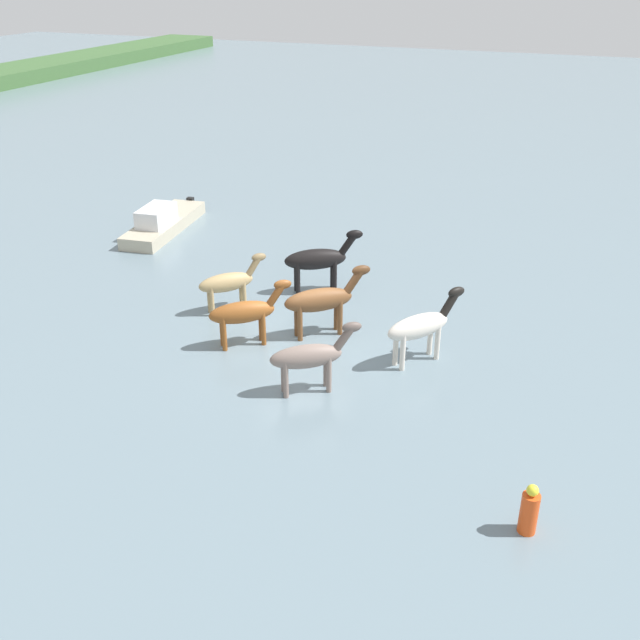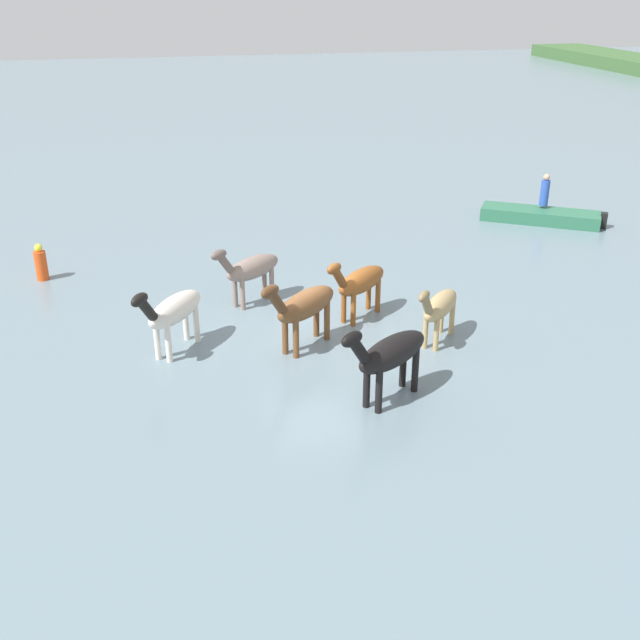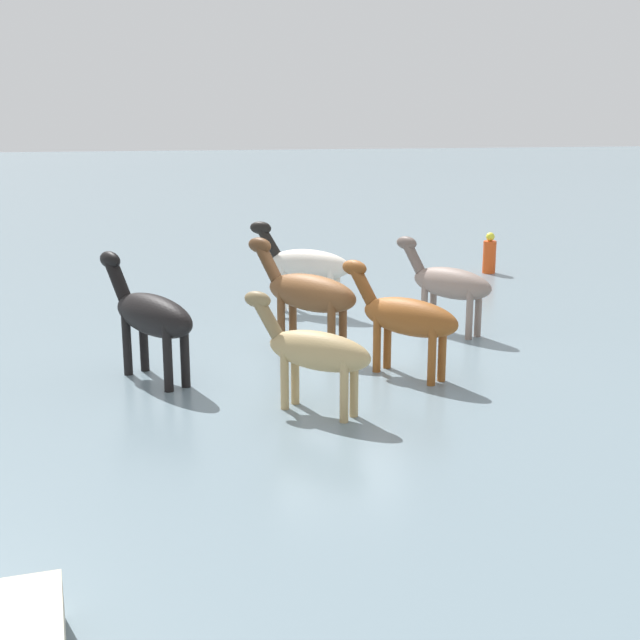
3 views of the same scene
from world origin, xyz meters
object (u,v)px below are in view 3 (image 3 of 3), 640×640
object	(u,v)px
buoy_channel_marker	(489,255)
horse_mid_herd	(406,317)
horse_gray_outer	(151,315)
horse_lead	(448,283)
horse_dark_mare	(308,293)
horse_dun_straggler	(314,351)
horse_chestnut_trailing	(306,265)

from	to	relation	value
buoy_channel_marker	horse_mid_herd	bearing A→B (deg)	60.66
horse_gray_outer	horse_lead	bearing A→B (deg)	-103.70
horse_gray_outer	buoy_channel_marker	size ratio (longest dim) A/B	2.15
horse_dark_mare	horse_dun_straggler	bearing A→B (deg)	132.34
horse_dark_mare	buoy_channel_marker	distance (m)	9.29
horse_gray_outer	horse_lead	size ratio (longest dim) A/B	1.12
horse_chestnut_trailing	horse_dun_straggler	size ratio (longest dim) A/B	1.18
horse_mid_herd	horse_dark_mare	bearing A→B (deg)	-1.09
horse_chestnut_trailing	horse_dark_mare	bearing A→B (deg)	118.87
horse_lead	horse_gray_outer	bearing A→B (deg)	74.36
horse_dark_mare	horse_mid_herd	distance (m)	2.29
horse_gray_outer	horse_dark_mare	world-z (taller)	horse_gray_outer
horse_gray_outer	horse_dun_straggler	distance (m)	3.21
horse_chestnut_trailing	horse_dark_mare	xyz separation A→B (m)	(0.49, 3.12, 0.04)
horse_lead	buoy_channel_marker	bearing A→B (deg)	-63.60
horse_dark_mare	buoy_channel_marker	xyz separation A→B (m)	(-6.27, -6.84, -0.63)
buoy_channel_marker	horse_chestnut_trailing	bearing A→B (deg)	32.73
horse_dun_straggler	buoy_channel_marker	world-z (taller)	horse_dun_straggler
horse_dark_mare	horse_dun_straggler	xyz separation A→B (m)	(0.45, 3.33, -0.16)
horse_chestnut_trailing	horse_gray_outer	size ratio (longest dim) A/B	0.93
horse_dark_mare	horse_mid_herd	size ratio (longest dim) A/B	1.07
horse_gray_outer	buoy_channel_marker	distance (m)	12.25
horse_dun_straggler	horse_mid_herd	size ratio (longest dim) A/B	0.90
horse_dark_mare	horse_lead	world-z (taller)	horse_dark_mare
horse_dark_mare	horse_gray_outer	bearing A→B (deg)	73.54
horse_dark_mare	horse_lead	xyz separation A→B (m)	(-3.07, -0.88, -0.10)
horse_chestnut_trailing	horse_lead	xyz separation A→B (m)	(-2.58, 2.24, -0.06)
horse_chestnut_trailing	horse_dark_mare	world-z (taller)	horse_dark_mare
horse_lead	horse_mid_herd	size ratio (longest dim) A/B	1.02
horse_lead	horse_dun_straggler	size ratio (longest dim) A/B	1.14
horse_lead	horse_dun_straggler	xyz separation A→B (m)	(3.51, 4.21, -0.06)
horse_dark_mare	horse_mid_herd	world-z (taller)	horse_dark_mare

